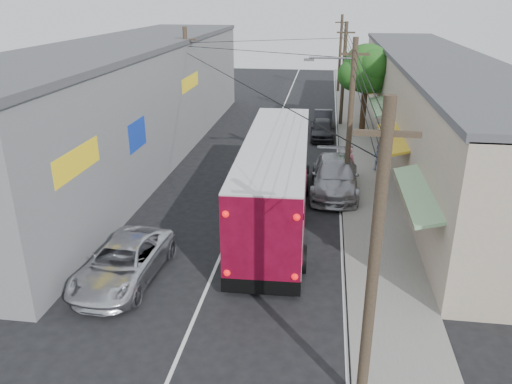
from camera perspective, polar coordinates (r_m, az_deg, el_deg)
ground at (r=16.27m, az=-7.93°, el=-16.01°), size 120.00×120.00×0.00m
sidewalk at (r=33.88m, az=12.04°, el=4.30°), size 3.00×80.00×0.12m
building_right at (r=35.69m, az=19.53°, el=9.54°), size 7.09×40.00×6.25m
building_left at (r=33.34m, az=-14.26°, el=10.21°), size 7.20×36.00×7.25m
utility_poles at (r=33.16m, az=6.62°, el=11.50°), size 11.80×45.28×8.00m
street_tree at (r=38.81m, az=12.62°, el=13.42°), size 4.40×4.00×6.60m
coach_bus at (r=22.93m, az=2.23°, el=1.53°), size 3.42×13.52×3.87m
jeepney at (r=19.09m, az=-14.90°, el=-7.79°), size 2.72×5.42×1.47m
parked_suv at (r=26.88m, az=8.98°, el=1.79°), size 2.49×6.07×1.76m
parked_car_mid at (r=37.13m, az=7.61°, el=7.15°), size 1.78×4.24×1.43m
parked_car_far at (r=40.39m, az=7.68°, el=8.25°), size 1.45×4.05×1.33m
pedestrian_near at (r=28.63m, az=10.58°, el=3.28°), size 0.79×0.65×1.85m
pedestrian_far at (r=30.52m, az=13.76°, el=3.90°), size 0.90×0.78×1.57m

